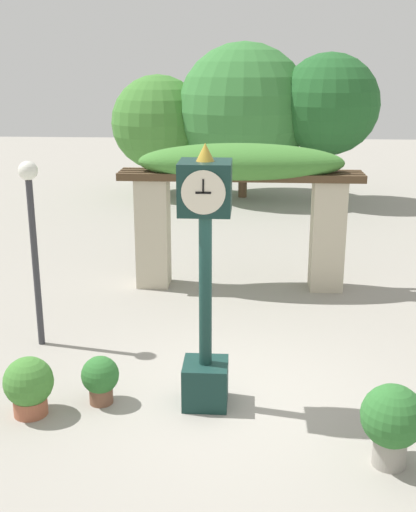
% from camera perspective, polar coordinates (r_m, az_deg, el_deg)
% --- Properties ---
extents(ground_plane, '(60.00, 60.00, 0.00)m').
position_cam_1_polar(ground_plane, '(8.63, 2.19, -12.49)').
color(ground_plane, gray).
extents(pedestal_clock, '(0.61, 0.66, 3.34)m').
position_cam_1_polar(pedestal_clock, '(7.79, -0.24, -1.77)').
color(pedestal_clock, '#14332D').
rests_on(pedestal_clock, ground).
extents(pergola, '(4.57, 1.22, 2.79)m').
position_cam_1_polar(pergola, '(12.13, 2.88, 6.25)').
color(pergola, '#BCB299').
rests_on(pergola, ground).
extents(potted_plant_near_left, '(0.62, 0.62, 0.76)m').
position_cam_1_polar(potted_plant_near_left, '(8.38, -15.65, -10.98)').
color(potted_plant_near_left, '#9E563D').
rests_on(potted_plant_near_left, ground).
extents(potted_plant_near_right, '(0.69, 0.69, 0.94)m').
position_cam_1_polar(potted_plant_near_right, '(7.36, 16.06, -13.85)').
color(potted_plant_near_right, gray).
rests_on(potted_plant_near_right, ground).
extents(potted_plant_far_left, '(0.49, 0.49, 0.64)m').
position_cam_1_polar(potted_plant_far_left, '(8.46, -9.55, -10.63)').
color(potted_plant_far_left, brown).
rests_on(potted_plant_far_left, ground).
extents(lamp_post, '(0.28, 0.28, 2.87)m').
position_cam_1_polar(lamp_post, '(9.84, -15.37, 2.96)').
color(lamp_post, '#333338').
rests_on(lamp_post, ground).
extents(tree_line, '(8.36, 4.21, 4.86)m').
position_cam_1_polar(tree_line, '(20.62, 3.15, 12.65)').
color(tree_line, brown).
rests_on(tree_line, ground).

